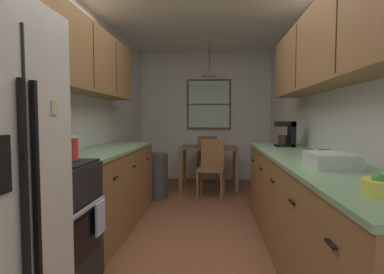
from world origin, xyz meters
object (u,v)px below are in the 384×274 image
Objects in this scene: storage_canister at (71,147)px; microwave_over_range at (20,59)px; dish_rack at (330,160)px; dining_chair_far at (207,156)px; dining_table at (209,153)px; trash_bin at (156,176)px; coffee_maker at (287,133)px; dining_chair_near at (212,165)px; mug_by_coffeemaker at (325,155)px; stove_range at (42,228)px.

microwave_over_range is at bearing -103.26° from storage_canister.
dining_chair_far is at bearing 103.63° from dish_rack.
trash_bin is (-0.80, -0.70, -0.28)m from dining_table.
coffee_maker is (1.76, -0.93, 0.71)m from trash_bin.
trash_bin is at bearing 152.13° from coffee_maker.
dining_table is 3.33m from dish_rack.
mug_by_coffeemaker reaches higher than dining_chair_near.
dining_chair_near is at bearing 130.72° from coffee_maker.
dining_chair_near is at bearing 107.39° from dish_rack.
storage_canister is at bearing -97.93° from trash_bin.
trash_bin is 5.69× the size of mug_by_coffeemaker.
coffee_maker is (2.17, 1.68, -0.57)m from microwave_over_range.
coffee_maker reaches higher than trash_bin.
coffee_maker is at bearing -65.62° from dining_chair_far.
dining_table is 2.91× the size of dish_rack.
coffee_maker is at bearing 37.79° from microwave_over_range.
dish_rack reaches higher than dining_chair_near.
coffee_maker is (2.06, 1.22, 0.06)m from storage_canister.
trash_bin is at bearing -172.01° from dining_chair_near.
dish_rack is at bearing -93.09° from coffee_maker.
dining_chair_near is 1.30× the size of trash_bin.
microwave_over_range reaches higher than dish_rack.
coffee_maker is (0.90, -1.05, 0.56)m from dining_chair_near.
dish_rack is (1.97, 0.11, 0.48)m from stove_range.
trash_bin is 2.84m from mug_by_coffeemaker.
stove_range reaches higher than dining_chair_near.
dish_rack is at bearing 3.31° from stove_range.
trash_bin is at bearing 129.29° from mug_by_coffeemaker.
microwave_over_range reaches higher than storage_canister.
dining_chair_far is 4.86× the size of storage_canister.
stove_range is 9.05× the size of mug_by_coffeemaker.
mug_by_coffeemaker is (0.00, -1.22, -0.11)m from coffee_maker.
mug_by_coffeemaker is at bearing -50.71° from trash_bin.
dining_table is 5.34× the size of storage_canister.
trash_bin is at bearing 81.12° from microwave_over_range.
microwave_over_range reaches higher than dining_table.
microwave_over_range is at bearing -176.87° from dish_rack.
microwave_over_range is 1.95× the size of coffee_maker.
microwave_over_range is 4.79× the size of mug_by_coffeemaker.
coffee_maker is (0.96, -1.63, 0.43)m from dining_table.
stove_range is at bearing -0.03° from microwave_over_range.
storage_canister is 0.62× the size of coffee_maker.
microwave_over_range is 4.21m from dining_chair_far.
mug_by_coffeemaker is (1.00, -3.43, 0.44)m from dining_chair_far.
dining_chair_near is 4.86× the size of storage_canister.
dining_chair_far is at bearing 59.18° from trash_bin.
dining_chair_near is at bearing 111.71° from mug_by_coffeemaker.
storage_canister is at bearing 90.70° from stove_range.
stove_range is 0.69m from storage_canister.
microwave_over_range is 0.79m from storage_canister.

